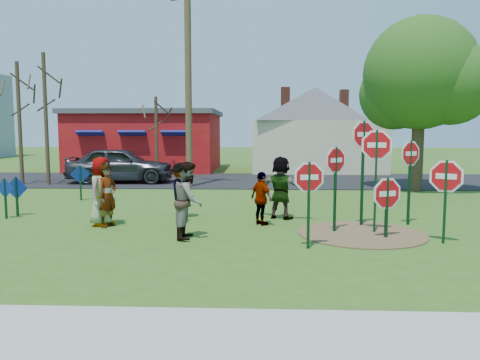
% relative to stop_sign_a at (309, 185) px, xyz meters
% --- Properties ---
extents(ground, '(120.00, 120.00, 0.00)m').
position_rel_stop_sign_a_xyz_m(ground, '(-3.00, 2.50, -1.42)').
color(ground, '#335C1A').
rests_on(ground, ground).
extents(sidewalk, '(22.00, 1.80, 0.08)m').
position_rel_stop_sign_a_xyz_m(sidewalk, '(-3.00, -4.70, -1.38)').
color(sidewalk, '#9E9E99').
rests_on(sidewalk, ground).
extents(road, '(120.00, 7.50, 0.04)m').
position_rel_stop_sign_a_xyz_m(road, '(-3.00, 14.00, -1.40)').
color(road, black).
rests_on(road, ground).
extents(dirt_patch, '(3.20, 3.20, 0.03)m').
position_rel_stop_sign_a_xyz_m(dirt_patch, '(1.50, 1.50, -1.40)').
color(dirt_patch, brown).
rests_on(dirt_patch, ground).
extents(red_building, '(9.40, 7.69, 3.90)m').
position_rel_stop_sign_a_xyz_m(red_building, '(-8.50, 20.49, 0.55)').
color(red_building, maroon).
rests_on(red_building, ground).
extents(cream_house, '(9.40, 9.40, 6.50)m').
position_rel_stop_sign_a_xyz_m(cream_house, '(2.50, 20.50, 1.51)').
color(cream_house, beige).
rests_on(cream_house, ground).
extents(stop_sign_a, '(0.91, 0.20, 2.06)m').
position_rel_stop_sign_a_xyz_m(stop_sign_a, '(0.00, 0.00, 0.00)').
color(stop_sign_a, '#0E3419').
rests_on(stop_sign_a, ground).
extents(stop_sign_b, '(0.91, 0.45, 3.01)m').
position_rel_stop_sign_a_xyz_m(stop_sign_b, '(1.71, 2.53, 0.78)').
color(stop_sign_b, '#0E3419').
rests_on(stop_sign_b, ground).
extents(stop_sign_c, '(1.01, 0.30, 2.77)m').
position_rel_stop_sign_a_xyz_m(stop_sign_c, '(1.86, 1.66, 0.53)').
color(stop_sign_c, '#0E3419').
rests_on(stop_sign_c, ground).
extents(stop_sign_d, '(0.82, 0.52, 2.46)m').
position_rel_stop_sign_a_xyz_m(stop_sign_d, '(3.05, 2.76, 0.36)').
color(stop_sign_d, '#0E3419').
rests_on(stop_sign_d, ground).
extents(stop_sign_e, '(0.99, 0.40, 1.62)m').
position_rel_stop_sign_a_xyz_m(stop_sign_e, '(1.99, 1.07, -0.39)').
color(stop_sign_e, '#0E3419').
rests_on(stop_sign_e, ground).
extents(stop_sign_f, '(0.89, 0.53, 2.08)m').
position_rel_stop_sign_a_xyz_m(stop_sign_f, '(3.20, 0.61, 0.03)').
color(stop_sign_f, '#0E3419').
rests_on(stop_sign_f, ground).
extents(stop_sign_g, '(0.75, 0.58, 2.33)m').
position_rel_stop_sign_a_xyz_m(stop_sign_g, '(0.85, 1.70, 0.21)').
color(stop_sign_g, '#0E3419').
rests_on(stop_sign_g, ground).
extents(blue_diamond_b, '(0.59, 0.12, 1.22)m').
position_rel_stop_sign_a_xyz_m(blue_diamond_b, '(-8.60, 3.14, -0.66)').
color(blue_diamond_b, '#0E3419').
rests_on(blue_diamond_b, ground).
extents(blue_diamond_c, '(0.71, 0.07, 1.22)m').
position_rel_stop_sign_a_xyz_m(blue_diamond_c, '(-8.51, 3.61, -0.68)').
color(blue_diamond_c, '#0E3419').
rests_on(blue_diamond_c, ground).
extents(blue_diamond_d, '(0.62, 0.38, 1.34)m').
position_rel_stop_sign_a_xyz_m(blue_diamond_d, '(-7.78, 6.84, -0.59)').
color(blue_diamond_d, '#0E3419').
rests_on(blue_diamond_d, ground).
extents(person_a, '(0.81, 1.05, 1.89)m').
position_rel_stop_sign_a_xyz_m(person_a, '(-5.43, 2.32, -0.47)').
color(person_a, '#3C4180').
rests_on(person_a, ground).
extents(person_b, '(0.63, 0.74, 1.70)m').
position_rel_stop_sign_a_xyz_m(person_b, '(-5.20, 2.14, -0.57)').
color(person_b, '#297C65').
rests_on(person_b, ground).
extents(person_c, '(0.73, 0.93, 1.87)m').
position_rel_stop_sign_a_xyz_m(person_c, '(-2.80, 0.89, -0.48)').
color(person_c, brown).
rests_on(person_c, ground).
extents(person_d, '(0.93, 1.22, 1.66)m').
position_rel_stop_sign_a_xyz_m(person_d, '(-3.43, 3.43, -0.59)').
color(person_d, '#302F34').
rests_on(person_d, ground).
extents(person_e, '(0.81, 0.91, 1.49)m').
position_rel_stop_sign_a_xyz_m(person_e, '(-1.03, 2.54, -0.67)').
color(person_e, '#4A2F5E').
rests_on(person_e, ground).
extents(person_f, '(1.78, 1.30, 1.86)m').
position_rel_stop_sign_a_xyz_m(person_f, '(-0.45, 3.50, -0.49)').
color(person_f, '#205B39').
rests_on(person_f, ground).
extents(suv, '(5.30, 2.43, 1.76)m').
position_rel_stop_sign_a_xyz_m(suv, '(-7.97, 12.56, -0.50)').
color(suv, '#2B2B30').
rests_on(suv, road).
extents(utility_pole, '(2.24, 1.00, 9.66)m').
position_rel_stop_sign_a_xyz_m(utility_pole, '(-4.32, 11.09, 3.67)').
color(utility_pole, '#4C3823').
rests_on(utility_pole, ground).
extents(leafy_tree, '(5.19, 4.74, 7.38)m').
position_rel_stop_sign_a_xyz_m(leafy_tree, '(5.80, 10.16, 3.34)').
color(leafy_tree, '#382819').
rests_on(leafy_tree, ground).
extents(bare_tree_west, '(1.80, 1.80, 6.21)m').
position_rel_stop_sign_a_xyz_m(bare_tree_west, '(-11.15, 11.52, 2.60)').
color(bare_tree_west, '#382819').
rests_on(bare_tree_west, ground).
extents(bare_tree_east, '(1.80, 1.80, 4.45)m').
position_rel_stop_sign_a_xyz_m(bare_tree_east, '(-6.77, 15.36, 1.46)').
color(bare_tree_east, '#382819').
rests_on(bare_tree_east, ground).
extents(bare_tree_mid, '(1.80, 1.80, 5.82)m').
position_rel_stop_sign_a_xyz_m(bare_tree_mid, '(-12.47, 11.60, 2.35)').
color(bare_tree_mid, '#382819').
rests_on(bare_tree_mid, ground).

